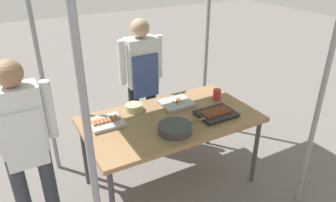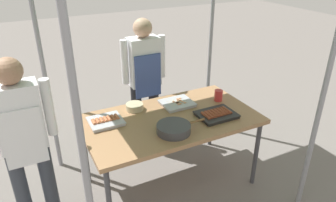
{
  "view_description": "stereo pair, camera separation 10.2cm",
  "coord_description": "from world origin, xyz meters",
  "px_view_note": "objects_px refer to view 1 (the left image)",
  "views": [
    {
      "loc": [
        -1.27,
        -2.23,
        2.18
      ],
      "look_at": [
        0.0,
        0.05,
        0.9
      ],
      "focal_mm": 34.0,
      "sensor_mm": 36.0,
      "label": 1
    },
    {
      "loc": [
        -1.18,
        -2.28,
        2.18
      ],
      "look_at": [
        0.0,
        0.05,
        0.9
      ],
      "focal_mm": 34.0,
      "sensor_mm": 36.0,
      "label": 2
    }
  ],
  "objects_px": {
    "tray_meat_skewers": "(176,103)",
    "condiment_bowl": "(134,107)",
    "stall_table": "(171,123)",
    "drink_cup_near_edge": "(217,95)",
    "tray_grilled_sausages": "(106,122)",
    "tray_pork_links": "(216,113)",
    "vendor_woman": "(142,74)",
    "cooking_wok": "(175,128)",
    "customer_nearby": "(23,136)"
  },
  "relations": [
    {
      "from": "tray_grilled_sausages",
      "to": "drink_cup_near_edge",
      "type": "xyz_separation_m",
      "value": [
        1.16,
        -0.08,
        0.04
      ]
    },
    {
      "from": "tray_meat_skewers",
      "to": "cooking_wok",
      "type": "relative_size",
      "value": 0.69
    },
    {
      "from": "stall_table",
      "to": "tray_meat_skewers",
      "type": "height_order",
      "value": "tray_meat_skewers"
    },
    {
      "from": "tray_pork_links",
      "to": "cooking_wok",
      "type": "relative_size",
      "value": 0.78
    },
    {
      "from": "stall_table",
      "to": "tray_grilled_sausages",
      "type": "bearing_deg",
      "value": 162.62
    },
    {
      "from": "tray_grilled_sausages",
      "to": "drink_cup_near_edge",
      "type": "relative_size",
      "value": 2.62
    },
    {
      "from": "stall_table",
      "to": "tray_pork_links",
      "type": "distance_m",
      "value": 0.43
    },
    {
      "from": "cooking_wok",
      "to": "customer_nearby",
      "type": "height_order",
      "value": "customer_nearby"
    },
    {
      "from": "condiment_bowl",
      "to": "vendor_woman",
      "type": "xyz_separation_m",
      "value": [
        0.32,
        0.51,
        0.1
      ]
    },
    {
      "from": "tray_grilled_sausages",
      "to": "drink_cup_near_edge",
      "type": "bearing_deg",
      "value": -3.69
    },
    {
      "from": "tray_meat_skewers",
      "to": "vendor_woman",
      "type": "xyz_separation_m",
      "value": [
        -0.09,
        0.61,
        0.12
      ]
    },
    {
      "from": "condiment_bowl",
      "to": "drink_cup_near_edge",
      "type": "height_order",
      "value": "drink_cup_near_edge"
    },
    {
      "from": "tray_pork_links",
      "to": "vendor_woman",
      "type": "distance_m",
      "value": 1.03
    },
    {
      "from": "stall_table",
      "to": "drink_cup_near_edge",
      "type": "relative_size",
      "value": 14.12
    },
    {
      "from": "condiment_bowl",
      "to": "customer_nearby",
      "type": "bearing_deg",
      "value": -169.16
    },
    {
      "from": "stall_table",
      "to": "vendor_woman",
      "type": "height_order",
      "value": "vendor_woman"
    },
    {
      "from": "tray_grilled_sausages",
      "to": "condiment_bowl",
      "type": "height_order",
      "value": "condiment_bowl"
    },
    {
      "from": "tray_grilled_sausages",
      "to": "tray_pork_links",
      "type": "height_order",
      "value": "tray_grilled_sausages"
    },
    {
      "from": "condiment_bowl",
      "to": "customer_nearby",
      "type": "relative_size",
      "value": 0.11
    },
    {
      "from": "tray_grilled_sausages",
      "to": "customer_nearby",
      "type": "relative_size",
      "value": 0.2
    },
    {
      "from": "cooking_wok",
      "to": "drink_cup_near_edge",
      "type": "relative_size",
      "value": 3.98
    },
    {
      "from": "tray_grilled_sausages",
      "to": "tray_pork_links",
      "type": "xyz_separation_m",
      "value": [
        0.95,
        -0.35,
        0.0
      ]
    },
    {
      "from": "stall_table",
      "to": "condiment_bowl",
      "type": "bearing_deg",
      "value": 128.15
    },
    {
      "from": "tray_meat_skewers",
      "to": "tray_pork_links",
      "type": "height_order",
      "value": "tray_pork_links"
    },
    {
      "from": "tray_meat_skewers",
      "to": "tray_grilled_sausages",
      "type": "bearing_deg",
      "value": -177.94
    },
    {
      "from": "customer_nearby",
      "to": "vendor_woman",
      "type": "bearing_deg",
      "value": 27.93
    },
    {
      "from": "vendor_woman",
      "to": "tray_pork_links",
      "type": "bearing_deg",
      "value": 107.32
    },
    {
      "from": "cooking_wok",
      "to": "condiment_bowl",
      "type": "bearing_deg",
      "value": 105.03
    },
    {
      "from": "stall_table",
      "to": "tray_grilled_sausages",
      "type": "height_order",
      "value": "tray_grilled_sausages"
    },
    {
      "from": "tray_grilled_sausages",
      "to": "condiment_bowl",
      "type": "xyz_separation_m",
      "value": [
        0.33,
        0.12,
        0.01
      ]
    },
    {
      "from": "condiment_bowl",
      "to": "drink_cup_near_edge",
      "type": "bearing_deg",
      "value": -13.36
    },
    {
      "from": "drink_cup_near_edge",
      "to": "customer_nearby",
      "type": "relative_size",
      "value": 0.08
    },
    {
      "from": "tray_pork_links",
      "to": "drink_cup_near_edge",
      "type": "xyz_separation_m",
      "value": [
        0.21,
        0.27,
        0.04
      ]
    },
    {
      "from": "tray_grilled_sausages",
      "to": "vendor_woman",
      "type": "bearing_deg",
      "value": 44.32
    },
    {
      "from": "stall_table",
      "to": "cooking_wok",
      "type": "height_order",
      "value": "cooking_wok"
    },
    {
      "from": "drink_cup_near_edge",
      "to": "cooking_wok",
      "type": "bearing_deg",
      "value": -153.85
    },
    {
      "from": "tray_grilled_sausages",
      "to": "drink_cup_near_edge",
      "type": "height_order",
      "value": "drink_cup_near_edge"
    },
    {
      "from": "stall_table",
      "to": "drink_cup_near_edge",
      "type": "bearing_deg",
      "value": 9.5
    },
    {
      "from": "tray_pork_links",
      "to": "customer_nearby",
      "type": "distance_m",
      "value": 1.66
    },
    {
      "from": "stall_table",
      "to": "vendor_woman",
      "type": "bearing_deg",
      "value": 83.84
    },
    {
      "from": "tray_pork_links",
      "to": "customer_nearby",
      "type": "relative_size",
      "value": 0.24
    },
    {
      "from": "condiment_bowl",
      "to": "drink_cup_near_edge",
      "type": "xyz_separation_m",
      "value": [
        0.84,
        -0.2,
        0.03
      ]
    },
    {
      "from": "tray_meat_skewers",
      "to": "stall_table",
      "type": "bearing_deg",
      "value": -131.63
    },
    {
      "from": "cooking_wok",
      "to": "tray_meat_skewers",
      "type": "bearing_deg",
      "value": 58.51
    },
    {
      "from": "cooking_wok",
      "to": "customer_nearby",
      "type": "bearing_deg",
      "value": 163.11
    },
    {
      "from": "stall_table",
      "to": "tray_pork_links",
      "type": "relative_size",
      "value": 4.54
    },
    {
      "from": "drink_cup_near_edge",
      "to": "vendor_woman",
      "type": "distance_m",
      "value": 0.88
    },
    {
      "from": "vendor_woman",
      "to": "customer_nearby",
      "type": "distance_m",
      "value": 1.5
    },
    {
      "from": "drink_cup_near_edge",
      "to": "vendor_woman",
      "type": "relative_size",
      "value": 0.08
    },
    {
      "from": "tray_meat_skewers",
      "to": "condiment_bowl",
      "type": "xyz_separation_m",
      "value": [
        -0.42,
        0.1,
        0.01
      ]
    }
  ]
}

